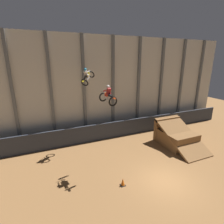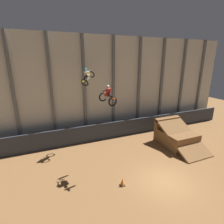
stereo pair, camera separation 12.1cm
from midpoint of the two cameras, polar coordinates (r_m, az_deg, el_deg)
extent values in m
plane|color=olive|center=(14.50, 16.86, -20.81)|extent=(60.00, 60.00, 0.00)
cube|color=beige|center=(20.36, -0.08, 8.06)|extent=(32.00, 0.12, 11.21)
cube|color=slate|center=(18.67, -29.84, 5.06)|extent=(0.28, 0.28, 11.21)
cube|color=slate|center=(18.58, -19.46, 6.28)|extent=(0.28, 0.28, 11.21)
cube|color=slate|center=(19.10, -9.27, 7.27)|extent=(0.28, 0.28, 11.21)
cube|color=slate|center=(20.18, 0.14, 7.98)|extent=(0.28, 0.28, 11.21)
cube|color=slate|center=(21.73, 8.43, 8.43)|extent=(0.28, 0.28, 11.21)
cube|color=slate|center=(23.66, 15.50, 8.68)|extent=(0.28, 0.28, 11.21)
cube|color=slate|center=(25.90, 21.44, 8.78)|extent=(0.28, 0.28, 11.21)
cube|color=slate|center=(28.36, 26.39, 8.80)|extent=(0.28, 0.28, 11.21)
cube|color=#2D333D|center=(20.33, 1.54, -5.61)|extent=(31.36, 0.20, 1.89)
cube|color=brown|center=(19.85, 19.95, -7.87)|extent=(3.08, 3.57, 1.50)
cube|color=brown|center=(20.69, 17.21, -5.08)|extent=(3.14, 0.50, 2.50)
cube|color=olive|center=(19.16, 21.65, -7.32)|extent=(3.14, 5.19, 2.68)
torus|color=black|center=(17.40, -7.06, 12.10)|extent=(0.82, 0.83, 0.70)
torus|color=black|center=(16.40, -9.12, 9.47)|extent=(0.82, 0.83, 0.70)
cube|color=#B7B7BC|center=(16.80, -8.25, 11.07)|extent=(0.55, 0.54, 0.49)
cube|color=yellow|center=(16.83, -8.18, 11.96)|extent=(0.50, 0.49, 0.42)
cube|color=black|center=(16.53, -8.81, 11.27)|extent=(0.51, 0.50, 0.37)
cube|color=yellow|center=(16.20, -9.54, 10.02)|extent=(0.35, 0.34, 0.22)
cylinder|color=#B7B7BC|center=(17.16, -7.53, 12.46)|extent=(0.12, 0.12, 0.55)
cylinder|color=black|center=(17.02, -7.80, 13.07)|extent=(0.22, 0.64, 0.04)
cube|color=silver|center=(16.54, -8.77, 12.46)|extent=(0.54, 0.54, 0.48)
sphere|color=#2393CC|center=(16.47, -8.93, 13.58)|extent=(0.43, 0.43, 0.35)
cylinder|color=silver|center=(16.77, -8.79, 11.82)|extent=(0.39, 0.38, 0.16)
cylinder|color=silver|center=(16.65, -8.07, 11.81)|extent=(0.39, 0.38, 0.16)
cylinder|color=silver|center=(16.79, -8.91, 12.95)|extent=(0.43, 0.42, 0.15)
cylinder|color=silver|center=(16.63, -7.94, 12.96)|extent=(0.43, 0.42, 0.15)
torus|color=black|center=(13.80, -3.15, 4.92)|extent=(0.75, 0.27, 0.74)
torus|color=black|center=(12.66, 0.03, 3.47)|extent=(0.75, 0.27, 0.74)
cube|color=#B7B7BC|center=(13.15, -1.50, 4.68)|extent=(0.27, 0.56, 0.31)
cube|color=#E54C19|center=(13.24, -1.87, 5.68)|extent=(0.27, 0.48, 0.27)
cube|color=black|center=(12.91, -0.94, 5.39)|extent=(0.25, 0.59, 0.15)
cube|color=#E54C19|center=(12.51, 0.32, 4.50)|extent=(0.20, 0.38, 0.08)
cylinder|color=#B7B7BC|center=(13.59, -2.76, 5.72)|extent=(0.09, 0.23, 0.54)
cylinder|color=black|center=(13.51, -2.65, 6.67)|extent=(0.66, 0.11, 0.04)
cube|color=maroon|center=(13.01, -1.38, 6.78)|extent=(0.34, 0.39, 0.53)
sphere|color=silver|center=(13.02, -1.58, 8.24)|extent=(0.30, 0.32, 0.27)
cylinder|color=maroon|center=(13.06, -2.00, 5.67)|extent=(0.18, 0.43, 0.31)
cylinder|color=maroon|center=(13.18, -1.10, 5.78)|extent=(0.18, 0.43, 0.31)
cylinder|color=maroon|center=(13.12, -2.53, 7.00)|extent=(0.17, 0.53, 0.23)
cylinder|color=maroon|center=(13.29, -1.34, 7.14)|extent=(0.17, 0.53, 0.23)
cube|color=black|center=(13.62, 3.26, -22.73)|extent=(0.36, 0.36, 0.03)
cone|color=orange|center=(13.44, 3.28, -21.78)|extent=(0.28, 0.28, 0.55)
camera|label=1|loc=(0.06, -90.22, -0.07)|focal=28.00mm
camera|label=2|loc=(0.06, 89.78, 0.07)|focal=28.00mm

